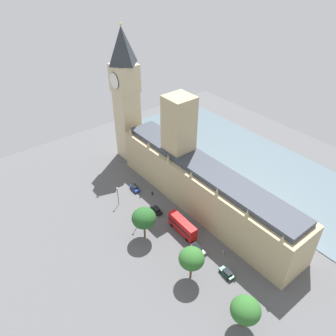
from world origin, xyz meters
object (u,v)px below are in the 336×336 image
car_dark_green_near_tower (227,273)px  street_lamp_slot_10 (118,193)px  clock_tower (126,94)px  car_blue_far_end (135,188)px  car_black_by_river_gate (156,210)px  street_lamp_slot_11 (137,214)px  parliament_building (200,181)px  plane_tree_corner (192,259)px  pedestrian_kerbside (223,253)px  pedestrian_leading (152,193)px  plane_tree_midblock (246,310)px  plane_tree_opposite_hall (144,218)px  double_decker_bus_under_trees (182,226)px  car_silver_trailing (198,249)px

car_dark_green_near_tower → street_lamp_slot_10: size_ratio=0.65×
clock_tower → car_blue_far_end: bearing=60.7°
street_lamp_slot_10 → car_black_by_river_gate: bearing=123.9°
car_black_by_river_gate → street_lamp_slot_11: (8.08, 1.26, 3.88)m
parliament_building → plane_tree_corner: (21.31, 19.80, -1.87)m
car_blue_far_end → parliament_building: bearing=129.0°
pedestrian_kerbside → plane_tree_corner: plane_tree_corner is taller
pedestrian_leading → plane_tree_midblock: plane_tree_midblock is taller
car_blue_far_end → plane_tree_opposite_hall: size_ratio=0.43×
car_blue_far_end → plane_tree_corner: size_ratio=0.45×
street_lamp_slot_11 → car_blue_far_end: bearing=-121.1°
clock_tower → double_decker_bus_under_trees: 52.28m
street_lamp_slot_10 → pedestrian_leading: bearing=164.7°
pedestrian_leading → street_lamp_slot_10: 12.43m
plane_tree_opposite_hall → street_lamp_slot_11: plane_tree_opposite_hall is taller
double_decker_bus_under_trees → car_silver_trailing: double_decker_bus_under_trees is taller
parliament_building → plane_tree_midblock: parliament_building is taller
pedestrian_kerbside → double_decker_bus_under_trees: bearing=-155.0°
car_black_by_river_gate → pedestrian_kerbside: car_black_by_river_gate is taller
clock_tower → plane_tree_corner: clock_tower is taller
double_decker_bus_under_trees → plane_tree_midblock: 31.63m
car_blue_far_end → car_dark_green_near_tower: size_ratio=0.99×
pedestrian_kerbside → car_dark_green_near_tower: bearing=-27.1°
car_silver_trailing → street_lamp_slot_11: (7.54, -18.55, 3.87)m
car_blue_far_end → car_black_by_river_gate: size_ratio=1.05×
plane_tree_midblock → pedestrian_leading: bearing=-102.9°
plane_tree_opposite_hall → plane_tree_corner: (-1.05, 18.84, -0.18)m
plane_tree_midblock → plane_tree_corner: 17.07m
plane_tree_midblock → plane_tree_corner: plane_tree_corner is taller
car_black_by_river_gate → car_dark_green_near_tower: same height
plane_tree_corner → street_lamp_slot_11: size_ratio=1.44×
plane_tree_midblock → street_lamp_slot_10: plane_tree_midblock is taller
parliament_building → plane_tree_midblock: size_ratio=7.83×
clock_tower → car_black_by_river_gate: bearing=70.1°
plane_tree_corner → street_lamp_slot_10: (-0.51, -35.87, -2.41)m
pedestrian_kerbside → street_lamp_slot_11: bearing=-141.8°
car_blue_far_end → street_lamp_slot_10: bearing=24.5°
car_blue_far_end → pedestrian_leading: car_blue_far_end is taller
plane_tree_opposite_hall → plane_tree_midblock: size_ratio=1.15×
plane_tree_opposite_hall → car_dark_green_near_tower: bearing=109.9°
parliament_building → plane_tree_midblock: 42.43m
pedestrian_kerbside → street_lamp_slot_10: bearing=-151.3°
double_decker_bus_under_trees → pedestrian_leading: bearing=-97.3°
plane_tree_corner → street_lamp_slot_10: 35.96m
parliament_building → pedestrian_leading: parliament_building is taller
car_blue_far_end → plane_tree_opposite_hall: (9.84, 19.89, 6.47)m
parliament_building → clock_tower: clock_tower is taller
car_black_by_river_gate → plane_tree_opposite_hall: 12.60m
street_lamp_slot_11 → double_decker_bus_under_trees: bearing=130.4°
car_silver_trailing → car_dark_green_near_tower: 10.65m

